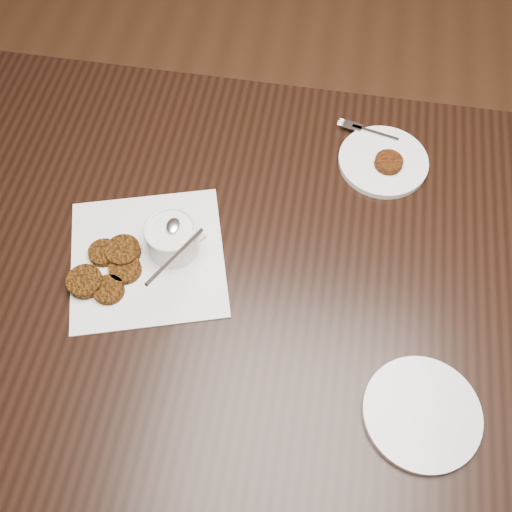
{
  "coord_description": "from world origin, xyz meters",
  "views": [
    {
      "loc": [
        -0.04,
        -0.46,
        1.69
      ],
      "look_at": [
        -0.12,
        0.05,
        0.8
      ],
      "focal_mm": 41.95,
      "sensor_mm": 36.0,
      "label": 1
    }
  ],
  "objects_px": {
    "napkin": "(148,258)",
    "plate_empty": "(422,414)",
    "sauce_ramekin": "(170,228)",
    "plate_with_patty": "(384,159)",
    "table": "(274,359)"
  },
  "relations": [
    {
      "from": "sauce_ramekin",
      "to": "plate_with_patty",
      "type": "xyz_separation_m",
      "value": [
        0.36,
        0.26,
        -0.06
      ]
    },
    {
      "from": "table",
      "to": "plate_empty",
      "type": "bearing_deg",
      "value": -37.4
    },
    {
      "from": "table",
      "to": "napkin",
      "type": "height_order",
      "value": "napkin"
    },
    {
      "from": "napkin",
      "to": "sauce_ramekin",
      "type": "height_order",
      "value": "sauce_ramekin"
    },
    {
      "from": "sauce_ramekin",
      "to": "plate_with_patty",
      "type": "height_order",
      "value": "sauce_ramekin"
    },
    {
      "from": "table",
      "to": "sauce_ramekin",
      "type": "height_order",
      "value": "sauce_ramekin"
    },
    {
      "from": "napkin",
      "to": "plate_empty",
      "type": "xyz_separation_m",
      "value": [
        0.5,
        -0.2,
        0.0
      ]
    },
    {
      "from": "napkin",
      "to": "plate_with_patty",
      "type": "height_order",
      "value": "plate_with_patty"
    },
    {
      "from": "table",
      "to": "plate_empty",
      "type": "distance_m",
      "value": 0.5
    },
    {
      "from": "napkin",
      "to": "sauce_ramekin",
      "type": "bearing_deg",
      "value": 33.84
    },
    {
      "from": "sauce_ramekin",
      "to": "plate_with_patty",
      "type": "distance_m",
      "value": 0.45
    },
    {
      "from": "sauce_ramekin",
      "to": "plate_with_patty",
      "type": "bearing_deg",
      "value": 35.78
    },
    {
      "from": "table",
      "to": "sauce_ramekin",
      "type": "bearing_deg",
      "value": 168.61
    },
    {
      "from": "table",
      "to": "sauce_ramekin",
      "type": "relative_size",
      "value": 11.74
    },
    {
      "from": "table",
      "to": "plate_empty",
      "type": "relative_size",
      "value": 8.17
    }
  ]
}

